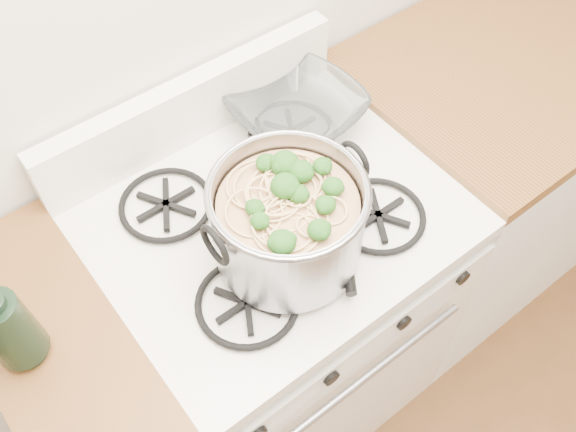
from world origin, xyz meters
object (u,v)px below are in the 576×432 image
(gas_range, at_px, (276,316))
(glass_bowl, at_px, (297,116))
(spatula, at_px, (338,190))
(stock_pot, at_px, (288,222))
(bottle, at_px, (4,321))

(gas_range, height_order, glass_bowl, glass_bowl)
(glass_bowl, bearing_deg, spatula, -105.95)
(stock_pot, bearing_deg, glass_bowl, 49.14)
(spatula, height_order, glass_bowl, glass_bowl)
(glass_bowl, height_order, bottle, bottle)
(stock_pot, bearing_deg, bottle, 167.14)
(spatula, height_order, bottle, bottle)
(stock_pot, relative_size, spatula, 1.07)
(spatula, bearing_deg, stock_pot, -129.21)
(stock_pot, height_order, glass_bowl, stock_pot)
(bottle, bearing_deg, gas_range, -12.13)
(stock_pot, distance_m, glass_bowl, 0.38)
(gas_range, height_order, spatula, spatula)
(gas_range, distance_m, spatula, 0.52)
(stock_pot, bearing_deg, gas_range, 69.38)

